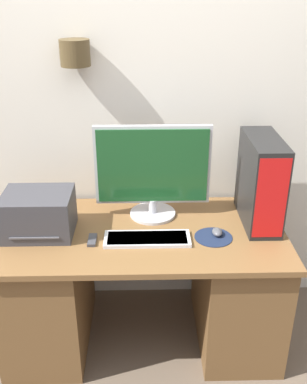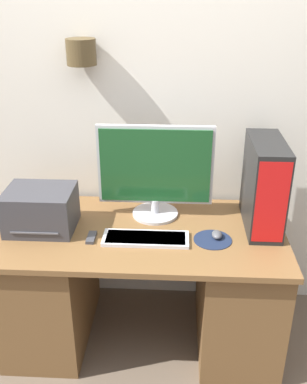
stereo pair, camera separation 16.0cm
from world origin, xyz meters
name	(u,v)px [view 2 (the right image)]	position (x,y,z in m)	size (l,w,h in m)	color
wall_back	(147,87)	(0.00, 0.82, 1.35)	(6.40, 0.20, 2.70)	silver
desk	(143,283)	(0.00, 0.38, 0.36)	(1.48, 0.76, 0.70)	brown
monitor	(155,170)	(0.06, 0.56, 0.97)	(0.61, 0.25, 0.51)	#B7B7BC
keyboard	(146,238)	(0.03, 0.28, 0.71)	(0.43, 0.15, 0.02)	silver
mousepad	(213,240)	(0.36, 0.30, 0.71)	(0.19, 0.19, 0.00)	#19233D
mouse	(217,235)	(0.38, 0.32, 0.72)	(0.05, 0.08, 0.03)	#4C4C51
computer_tower	(264,185)	(0.62, 0.47, 0.94)	(0.17, 0.42, 0.47)	black
printer	(41,209)	(-0.52, 0.38, 0.81)	(0.35, 0.28, 0.22)	#38383D
remote_control	(91,237)	(-0.25, 0.28, 0.71)	(0.04, 0.11, 0.02)	#38383D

